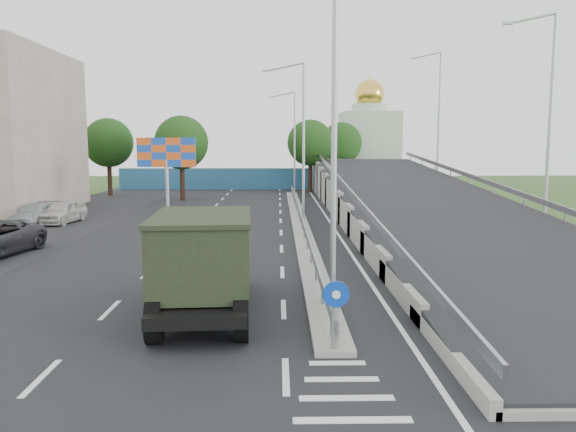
{
  "coord_description": "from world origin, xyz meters",
  "views": [
    {
      "loc": [
        -1.35,
        -10.68,
        5.05
      ],
      "look_at": [
        -0.97,
        11.56,
        2.2
      ],
      "focal_mm": 35.0,
      "sensor_mm": 36.0,
      "label": 1
    }
  ],
  "objects_px": {
    "lamp_post_near": "(328,118)",
    "lamp_post_far": "(293,137)",
    "billboard": "(166,157)",
    "sign_bollard": "(336,315)",
    "church": "(369,142)",
    "lamp_post_mid": "(301,132)",
    "dump_truck": "(205,256)",
    "parked_car_e": "(62,212)",
    "parked_car_d": "(35,214)"
  },
  "relations": [
    {
      "from": "lamp_post_near",
      "to": "lamp_post_far",
      "type": "distance_m",
      "value": 40.0
    },
    {
      "from": "lamp_post_near",
      "to": "billboard",
      "type": "relative_size",
      "value": 1.83
    },
    {
      "from": "sign_bollard",
      "to": "lamp_post_far",
      "type": "bearing_deg",
      "value": 89.86
    },
    {
      "from": "lamp_post_near",
      "to": "church",
      "type": "bearing_deg",
      "value": 79.62
    },
    {
      "from": "lamp_post_mid",
      "to": "lamp_post_far",
      "type": "distance_m",
      "value": 20.0
    },
    {
      "from": "lamp_post_mid",
      "to": "church",
      "type": "height_order",
      "value": "church"
    },
    {
      "from": "sign_bollard",
      "to": "dump_truck",
      "type": "height_order",
      "value": "dump_truck"
    },
    {
      "from": "billboard",
      "to": "parked_car_e",
      "type": "height_order",
      "value": "billboard"
    },
    {
      "from": "lamp_post_near",
      "to": "dump_truck",
      "type": "relative_size",
      "value": 1.42
    },
    {
      "from": "sign_bollard",
      "to": "church",
      "type": "relative_size",
      "value": 0.12
    },
    {
      "from": "lamp_post_near",
      "to": "parked_car_d",
      "type": "relative_size",
      "value": 2.21
    },
    {
      "from": "parked_car_e",
      "to": "church",
      "type": "bearing_deg",
      "value": 60.54
    },
    {
      "from": "lamp_post_far",
      "to": "parked_car_e",
      "type": "distance_m",
      "value": 26.27
    },
    {
      "from": "lamp_post_mid",
      "to": "parked_car_e",
      "type": "height_order",
      "value": "lamp_post_mid"
    },
    {
      "from": "lamp_post_far",
      "to": "parked_car_e",
      "type": "bearing_deg",
      "value": -126.52
    },
    {
      "from": "lamp_post_far",
      "to": "billboard",
      "type": "distance_m",
      "value": 20.24
    },
    {
      "from": "billboard",
      "to": "church",
      "type": "bearing_deg",
      "value": 59.3
    },
    {
      "from": "lamp_post_far",
      "to": "lamp_post_near",
      "type": "bearing_deg",
      "value": -90.0
    },
    {
      "from": "parked_car_d",
      "to": "sign_bollard",
      "type": "bearing_deg",
      "value": -51.23
    },
    {
      "from": "church",
      "to": "parked_car_d",
      "type": "relative_size",
      "value": 3.03
    },
    {
      "from": "lamp_post_mid",
      "to": "dump_truck",
      "type": "relative_size",
      "value": 1.42
    },
    {
      "from": "billboard",
      "to": "lamp_post_far",
      "type": "bearing_deg",
      "value": 63.16
    },
    {
      "from": "lamp_post_far",
      "to": "church",
      "type": "relative_size",
      "value": 0.73
    },
    {
      "from": "sign_bollard",
      "to": "parked_car_e",
      "type": "bearing_deg",
      "value": 123.39
    },
    {
      "from": "lamp_post_mid",
      "to": "lamp_post_far",
      "type": "xyz_separation_m",
      "value": [
        0.0,
        20.0,
        0.0
      ]
    },
    {
      "from": "sign_bollard",
      "to": "billboard",
      "type": "bearing_deg",
      "value": 109.21
    },
    {
      "from": "lamp_post_mid",
      "to": "lamp_post_far",
      "type": "bearing_deg",
      "value": 90.0
    },
    {
      "from": "lamp_post_near",
      "to": "lamp_post_mid",
      "type": "xyz_separation_m",
      "value": [
        0.0,
        20.0,
        0.0
      ]
    },
    {
      "from": "dump_truck",
      "to": "parked_car_d",
      "type": "relative_size",
      "value": 1.56
    },
    {
      "from": "lamp_post_near",
      "to": "dump_truck",
      "type": "distance_m",
      "value": 5.51
    },
    {
      "from": "sign_bollard",
      "to": "lamp_post_far",
      "type": "relative_size",
      "value": 0.17
    },
    {
      "from": "lamp_post_far",
      "to": "dump_truck",
      "type": "relative_size",
      "value": 1.42
    },
    {
      "from": "lamp_post_mid",
      "to": "billboard",
      "type": "xyz_separation_m",
      "value": [
        -9.11,
        2.0,
        -1.62
      ]
    },
    {
      "from": "lamp_post_near",
      "to": "lamp_post_mid",
      "type": "bearing_deg",
      "value": 90.0
    },
    {
      "from": "parked_car_e",
      "to": "dump_truck",
      "type": "bearing_deg",
      "value": -52.38
    },
    {
      "from": "sign_bollard",
      "to": "lamp_post_near",
      "type": "height_order",
      "value": "lamp_post_near"
    },
    {
      "from": "dump_truck",
      "to": "lamp_post_mid",
      "type": "bearing_deg",
      "value": 76.28
    },
    {
      "from": "billboard",
      "to": "dump_truck",
      "type": "height_order",
      "value": "billboard"
    },
    {
      "from": "lamp_post_far",
      "to": "dump_truck",
      "type": "xyz_separation_m",
      "value": [
        -3.68,
        -40.07,
        -4.1
      ]
    },
    {
      "from": "billboard",
      "to": "parked_car_e",
      "type": "xyz_separation_m",
      "value": [
        -6.23,
        -2.72,
        -3.45
      ]
    },
    {
      "from": "lamp_post_near",
      "to": "church",
      "type": "xyz_separation_m",
      "value": [
        9.89,
        54.0,
        -0.5
      ]
    },
    {
      "from": "sign_bollard",
      "to": "parked_car_d",
      "type": "height_order",
      "value": "sign_bollard"
    },
    {
      "from": "lamp_post_near",
      "to": "parked_car_d",
      "type": "bearing_deg",
      "value": 131.83
    },
    {
      "from": "lamp_post_far",
      "to": "church",
      "type": "height_order",
      "value": "church"
    },
    {
      "from": "sign_bollard",
      "to": "church",
      "type": "distance_m",
      "value": 58.84
    },
    {
      "from": "billboard",
      "to": "lamp_post_near",
      "type": "bearing_deg",
      "value": -67.51
    },
    {
      "from": "lamp_post_near",
      "to": "parked_car_e",
      "type": "bearing_deg",
      "value": 128.51
    },
    {
      "from": "lamp_post_mid",
      "to": "lamp_post_far",
      "type": "relative_size",
      "value": 1.0
    },
    {
      "from": "sign_bollard",
      "to": "lamp_post_mid",
      "type": "relative_size",
      "value": 0.17
    },
    {
      "from": "church",
      "to": "parked_car_d",
      "type": "distance_m",
      "value": 44.42
    }
  ]
}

